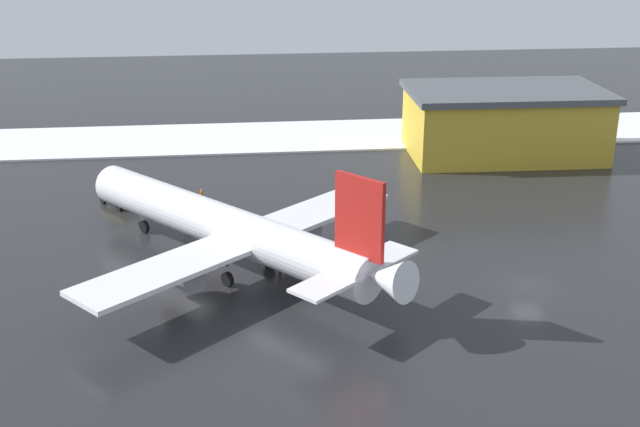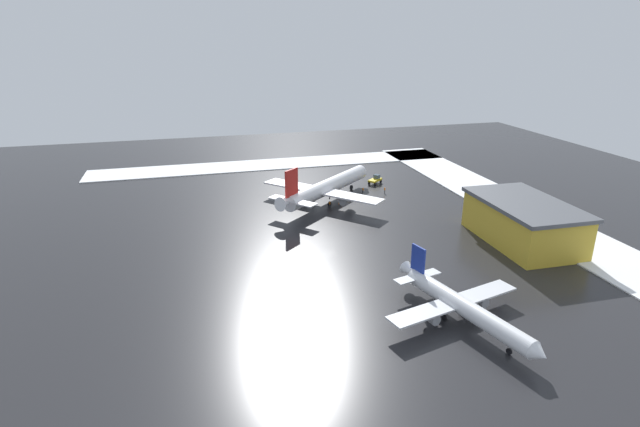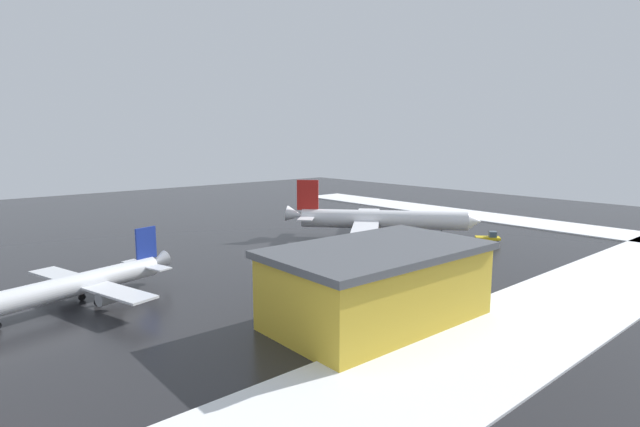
{
  "view_description": "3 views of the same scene",
  "coord_description": "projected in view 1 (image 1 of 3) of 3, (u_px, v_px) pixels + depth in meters",
  "views": [
    {
      "loc": [
        24.38,
        59.47,
        30.18
      ],
      "look_at": [
        17.28,
        -6.85,
        4.8
      ],
      "focal_mm": 45.0,
      "sensor_mm": 36.0,
      "label": 1
    },
    {
      "loc": [
        -91.38,
        26.83,
        41.09
      ],
      "look_at": [
        8.64,
        -0.19,
        3.32
      ],
      "focal_mm": 28.0,
      "sensor_mm": 36.0,
      "label": 2
    },
    {
      "loc": [
        -50.58,
        -75.05,
        20.84
      ],
      "look_at": [
        16.16,
        1.41,
        5.2
      ],
      "focal_mm": 28.0,
      "sensor_mm": 36.0,
      "label": 3
    }
  ],
  "objects": [
    {
      "name": "ground_plane",
      "position": [
        529.0,
        287.0,
        68.42
      ],
      "size": [
        240.0,
        240.0,
        0.0
      ],
      "primitive_type": "plane",
      "color": "#232326"
    },
    {
      "name": "snow_bank_far",
      "position": [
        408.0,
        133.0,
        114.84
      ],
      "size": [
        152.0,
        16.0,
        0.26
      ],
      "primitive_type": "cube",
      "color": "white",
      "rests_on": "ground_plane"
    },
    {
      "name": "airplane_foreground_jet",
      "position": [
        229.0,
        228.0,
        70.46
      ],
      "size": [
        30.68,
        32.66,
        11.95
      ],
      "rotation": [
        0.0,
        0.0,
        5.44
      ],
      "color": "white",
      "rests_on": "ground_plane"
    },
    {
      "name": "pushback_tug",
      "position": [
        117.0,
        193.0,
        87.05
      ],
      "size": [
        4.61,
        4.96,
        2.5
      ],
      "rotation": [
        0.0,
        0.0,
        5.39
      ],
      "color": "gold",
      "rests_on": "ground_plane"
    },
    {
      "name": "ground_crew_mid_apron",
      "position": [
        202.0,
        196.0,
        87.27
      ],
      "size": [
        0.36,
        0.36,
        1.71
      ],
      "rotation": [
        0.0,
        0.0,
        1.17
      ],
      "color": "black",
      "rests_on": "ground_plane"
    },
    {
      "name": "ground_crew_near_tug",
      "position": [
        186.0,
        215.0,
        81.79
      ],
      "size": [
        0.36,
        0.36,
        1.71
      ],
      "rotation": [
        0.0,
        0.0,
        4.88
      ],
      "color": "black",
      "rests_on": "ground_plane"
    },
    {
      "name": "ground_crew_beside_wing",
      "position": [
        280.0,
        258.0,
        71.59
      ],
      "size": [
        0.36,
        0.36,
        1.71
      ],
      "rotation": [
        0.0,
        0.0,
        2.16
      ],
      "color": "black",
      "rests_on": "ground_plane"
    },
    {
      "name": "cargo_hangar",
      "position": [
        504.0,
        122.0,
        103.54
      ],
      "size": [
        25.34,
        15.57,
        8.8
      ],
      "rotation": [
        0.0,
        0.0,
        -0.02
      ],
      "color": "gold",
      "rests_on": "ground_plane"
    },
    {
      "name": "traffic_cone_near_nose",
      "position": [
        128.0,
        280.0,
        68.96
      ],
      "size": [
        0.36,
        0.36,
        0.55
      ],
      "primitive_type": "cone",
      "color": "orange",
      "rests_on": "ground_plane"
    },
    {
      "name": "traffic_cone_mid_line",
      "position": [
        255.0,
        253.0,
        74.46
      ],
      "size": [
        0.36,
        0.36,
        0.55
      ],
      "primitive_type": "cone",
      "color": "orange",
      "rests_on": "ground_plane"
    }
  ]
}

